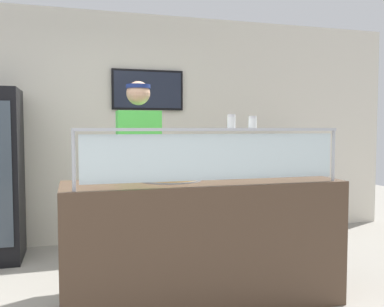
{
  "coord_description": "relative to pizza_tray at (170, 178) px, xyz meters",
  "views": [
    {
      "loc": [
        0.09,
        -2.63,
        1.35
      ],
      "look_at": [
        0.96,
        0.36,
        1.16
      ],
      "focal_mm": 38.78,
      "sensor_mm": 36.0,
      "label": 1
    }
  ],
  "objects": [
    {
      "name": "ground_plane",
      "position": [
        0.23,
        0.58,
        -0.97
      ],
      "size": [
        12.0,
        12.0,
        0.0
      ],
      "primitive_type": "plane",
      "color": "gray",
      "rests_on": "ground"
    },
    {
      "name": "shop_rear_unit",
      "position": [
        0.23,
        1.94,
        0.39
      ],
      "size": [
        6.48,
        0.13,
        2.7
      ],
      "color": "silver",
      "rests_on": "ground"
    },
    {
      "name": "serving_counter",
      "position": [
        0.23,
        -0.09,
        -0.49
      ],
      "size": [
        2.08,
        0.65,
        0.95
      ],
      "primitive_type": "cube",
      "color": "#4C3828",
      "rests_on": "ground"
    },
    {
      "name": "sneeze_guard",
      "position": [
        0.23,
        -0.36,
        0.24
      ],
      "size": [
        1.9,
        0.06,
        0.4
      ],
      "color": "#B2B5BC",
      "rests_on": "serving_counter"
    },
    {
      "name": "pizza_tray",
      "position": [
        0.0,
        0.0,
        0.0
      ],
      "size": [
        0.47,
        0.47,
        0.04
      ],
      "color": "#9EA0A8",
      "rests_on": "serving_counter"
    },
    {
      "name": "pizza_server",
      "position": [
        0.0,
        -0.02,
        0.02
      ],
      "size": [
        0.1,
        0.29,
        0.01
      ],
      "primitive_type": "cube",
      "rotation": [
        0.0,
        0.0,
        -0.1
      ],
      "color": "#ADAFB7",
      "rests_on": "pizza_tray"
    },
    {
      "name": "parmesan_shaker",
      "position": [
        0.35,
        -0.36,
        0.42
      ],
      "size": [
        0.06,
        0.06,
        0.1
      ],
      "color": "white",
      "rests_on": "sneeze_guard"
    },
    {
      "name": "pepper_flake_shaker",
      "position": [
        0.51,
        -0.36,
        0.42
      ],
      "size": [
        0.06,
        0.06,
        0.09
      ],
      "color": "white",
      "rests_on": "sneeze_guard"
    },
    {
      "name": "worker_figure",
      "position": [
        -0.14,
        0.61,
        0.04
      ],
      "size": [
        0.41,
        0.5,
        1.76
      ],
      "color": "#23232D",
      "rests_on": "ground"
    },
    {
      "name": "prep_shelf",
      "position": [
        1.84,
        1.45,
        -0.51
      ],
      "size": [
        0.7,
        0.55,
        0.91
      ],
      "primitive_type": "cube",
      "color": "#B7BABF",
      "rests_on": "ground"
    },
    {
      "name": "pizza_box_stack",
      "position": [
        1.85,
        1.45,
        0.03
      ],
      "size": [
        0.47,
        0.45,
        0.18
      ],
      "color": "silver",
      "rests_on": "prep_shelf"
    }
  ]
}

